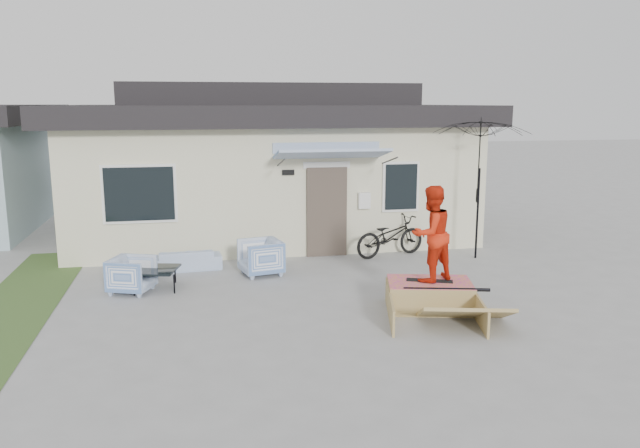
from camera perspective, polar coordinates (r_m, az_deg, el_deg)
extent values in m
plane|color=gray|center=(10.47, 0.35, -8.93)|extent=(90.00, 90.00, 0.00)
cube|color=#345024|center=(12.57, -25.77, -6.59)|extent=(1.40, 8.00, 0.01)
cube|color=beige|center=(17.87, -4.91, 4.32)|extent=(10.00, 7.00, 3.00)
cube|color=black|center=(17.75, -5.00, 9.94)|extent=(10.80, 7.80, 0.50)
cube|color=black|center=(17.75, -5.03, 11.71)|extent=(7.50, 4.50, 0.60)
cube|color=#4B3F35|center=(14.63, 0.62, 1.09)|extent=(0.95, 0.08, 2.10)
cube|color=white|center=(14.29, -16.11, 2.65)|extent=(1.60, 0.06, 1.30)
cube|color=white|center=(15.03, 7.35, 3.39)|extent=(0.90, 0.06, 1.20)
cube|color=#4C73B6|center=(13.96, 1.07, 6.41)|extent=(2.50, 1.09, 0.29)
imported|color=#4C73B6|center=(13.88, -12.11, -2.88)|extent=(1.54, 0.55, 0.59)
imported|color=#4C73B6|center=(12.46, -16.76, -4.30)|extent=(0.91, 0.94, 0.76)
imported|color=#4C73B6|center=(13.20, -5.43, -2.87)|extent=(0.91, 0.95, 0.83)
cube|color=black|center=(12.61, -14.78, -4.85)|extent=(1.01, 1.01, 0.41)
imported|color=black|center=(14.78, 6.40, -0.70)|extent=(1.95, 1.17, 1.18)
cylinder|color=black|center=(14.87, 14.14, 0.92)|extent=(0.05, 0.05, 2.10)
imported|color=black|center=(14.77, 14.27, 3.59)|extent=(2.29, 2.14, 0.90)
cube|color=black|center=(11.19, 9.94, -5.04)|extent=(0.82, 0.49, 0.05)
imported|color=red|center=(10.99, 10.09, -0.71)|extent=(1.00, 0.90, 1.68)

